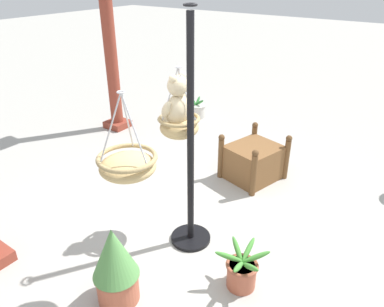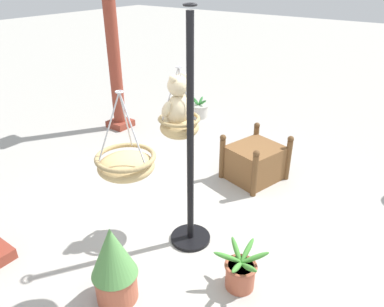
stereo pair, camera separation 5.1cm
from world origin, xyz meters
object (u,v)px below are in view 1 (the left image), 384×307
at_px(wooden_planter_box, 253,161).
at_px(potted_plant_fern_front, 242,271).
at_px(teddy_bear, 177,103).
at_px(hanging_basket_left_high, 128,165).
at_px(potted_plant_flowering_red, 196,109).
at_px(greenhouse_pillar_left, 111,53).
at_px(hanging_basket_with_teddy, 179,126).
at_px(potted_plant_bushy_green, 115,265).
at_px(display_pole_central, 191,181).

distance_m(wooden_planter_box, potted_plant_fern_front, 2.06).
relative_size(teddy_bear, hanging_basket_left_high, 0.79).
bearing_deg(wooden_planter_box, potted_plant_flowering_red, 53.40).
bearing_deg(greenhouse_pillar_left, hanging_basket_left_high, -131.74).
bearing_deg(hanging_basket_with_teddy, hanging_basket_left_high, -164.92).
relative_size(hanging_basket_left_high, potted_plant_bushy_green, 0.87).
distance_m(display_pole_central, potted_plant_bushy_green, 1.11).
xyz_separation_m(hanging_basket_left_high, wooden_planter_box, (2.49, 0.08, -1.09)).
bearing_deg(potted_plant_bushy_green, teddy_bear, 9.88).
xyz_separation_m(wooden_planter_box, potted_plant_fern_front, (-1.88, -0.83, -0.09)).
bearing_deg(potted_plant_flowering_red, display_pole_central, -146.30).
bearing_deg(teddy_bear, potted_plant_fern_front, -111.48).
relative_size(hanging_basket_with_teddy, potted_plant_flowering_red, 1.84).
height_order(hanging_basket_left_high, potted_plant_fern_front, hanging_basket_left_high).
relative_size(hanging_basket_with_teddy, potted_plant_fern_front, 1.40).
bearing_deg(potted_plant_flowering_red, potted_plant_fern_front, -139.81).
bearing_deg(hanging_basket_left_high, teddy_bear, 16.36).
xyz_separation_m(display_pole_central, teddy_bear, (0.15, 0.27, 0.74)).
xyz_separation_m(hanging_basket_with_teddy, hanging_basket_left_high, (-1.03, -0.28, 0.10)).
height_order(hanging_basket_with_teddy, hanging_basket_left_high, hanging_basket_left_high).
bearing_deg(hanging_basket_with_teddy, greenhouse_pillar_left, 58.69).
relative_size(hanging_basket_left_high, wooden_planter_box, 0.75).
height_order(display_pole_central, potted_plant_fern_front, display_pole_central).
xyz_separation_m(greenhouse_pillar_left, potted_plant_fern_front, (-2.09, -3.78, -1.22)).
relative_size(greenhouse_pillar_left, wooden_planter_box, 3.16).
height_order(hanging_basket_with_teddy, potted_plant_bushy_green, hanging_basket_with_teddy).
distance_m(greenhouse_pillar_left, wooden_planter_box, 3.16).
bearing_deg(potted_plant_bushy_green, hanging_basket_with_teddy, 8.72).
relative_size(greenhouse_pillar_left, potted_plant_bushy_green, 3.63).
distance_m(teddy_bear, potted_plant_bushy_green, 1.64).
xyz_separation_m(potted_plant_fern_front, potted_plant_bushy_green, (-0.78, 0.84, 0.23)).
bearing_deg(potted_plant_fern_front, teddy_bear, 68.52).
relative_size(greenhouse_pillar_left, potted_plant_fern_front, 5.49).
distance_m(teddy_bear, greenhouse_pillar_left, 3.20).
xyz_separation_m(hanging_basket_with_teddy, greenhouse_pillar_left, (1.67, 2.75, 0.13)).
bearing_deg(greenhouse_pillar_left, teddy_bear, -121.54).
bearing_deg(potted_plant_fern_front, greenhouse_pillar_left, 61.08).
bearing_deg(potted_plant_bushy_green, hanging_basket_left_high, -29.28).
relative_size(display_pole_central, potted_plant_bushy_green, 3.09).
relative_size(potted_plant_flowering_red, potted_plant_bushy_green, 0.51).
relative_size(potted_plant_fern_front, potted_plant_bushy_green, 0.66).
xyz_separation_m(hanging_basket_with_teddy, teddy_bear, (0.00, 0.02, 0.24)).
xyz_separation_m(greenhouse_pillar_left, wooden_planter_box, (-0.21, -2.94, -1.13)).
height_order(display_pole_central, hanging_basket_left_high, display_pole_central).
height_order(wooden_planter_box, potted_plant_flowering_red, wooden_planter_box).
bearing_deg(wooden_planter_box, hanging_basket_left_high, -178.07).
height_order(hanging_basket_left_high, greenhouse_pillar_left, greenhouse_pillar_left).
relative_size(display_pole_central, greenhouse_pillar_left, 0.85).
xyz_separation_m(teddy_bear, wooden_planter_box, (1.47, -0.22, -1.23)).
bearing_deg(potted_plant_flowering_red, teddy_bear, -148.70).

